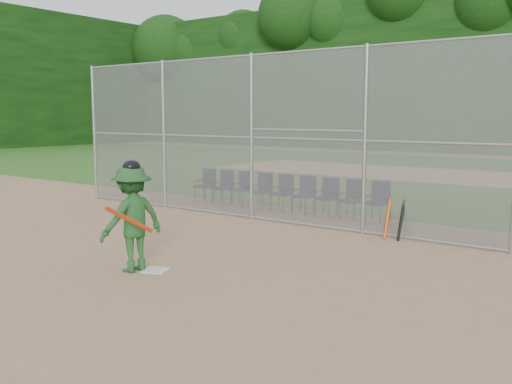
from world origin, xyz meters
The scene contains 17 objects.
ground centered at (0.00, 0.00, 0.00)m, with size 100.00×100.00×0.00m, color tan.
grass_strip centered at (0.00, 18.00, 0.01)m, with size 100.00×100.00×0.00m, color #2C5F1C.
dirt_patch_far centered at (0.00, 18.00, 0.01)m, with size 24.00×24.00×0.00m, color tan.
backstop_fence centered at (0.00, 5.00, 2.07)m, with size 16.09×0.09×4.00m.
treeline centered at (0.00, 20.00, 5.50)m, with size 81.00×60.00×11.00m.
home_plate centered at (-0.41, 0.29, 0.01)m, with size 0.39×0.39×0.02m, color silver.
batter_at_plate centered at (-0.71, 0.08, 0.88)m, with size 0.94×1.38×1.83m.
spare_bats centered at (1.74, 4.91, 0.41)m, with size 0.36×0.33×0.83m.
chair_0 centered at (-4.87, 6.47, 0.48)m, with size 0.54×0.52×0.96m, color #0E1035, non-canonical shape.
chair_1 centered at (-4.18, 6.47, 0.48)m, with size 0.54×0.52×0.96m, color #0E1035, non-canonical shape.
chair_2 centered at (-3.49, 6.47, 0.48)m, with size 0.54×0.52×0.96m, color #0E1035, non-canonical shape.
chair_3 centered at (-2.81, 6.47, 0.48)m, with size 0.54×0.52×0.96m, color #0E1035, non-canonical shape.
chair_4 centered at (-2.12, 6.47, 0.48)m, with size 0.54×0.52×0.96m, color #0E1035, non-canonical shape.
chair_5 centered at (-1.43, 6.47, 0.48)m, with size 0.54×0.52×0.96m, color #0E1035, non-canonical shape.
chair_6 centered at (-0.75, 6.47, 0.48)m, with size 0.54×0.52×0.96m, color #0E1035, non-canonical shape.
chair_7 centered at (-0.06, 6.47, 0.48)m, with size 0.54×0.52×0.96m, color #0E1035, non-canonical shape.
chair_8 centered at (0.63, 6.47, 0.48)m, with size 0.54×0.52×0.96m, color #0E1035, non-canonical shape.
Camera 1 is at (6.34, -6.02, 2.53)m, focal length 40.00 mm.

